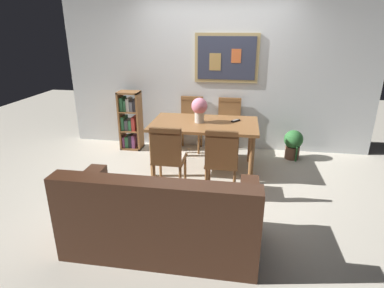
% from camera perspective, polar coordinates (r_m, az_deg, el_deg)
% --- Properties ---
extents(ground_plane, '(12.00, 12.00, 0.00)m').
position_cam_1_polar(ground_plane, '(4.40, 2.38, -6.90)').
color(ground_plane, beige).
extents(wall_back_with_painting, '(5.20, 0.14, 2.60)m').
position_cam_1_polar(wall_back_with_painting, '(5.41, 4.50, 12.78)').
color(wall_back_with_painting, silver).
rests_on(wall_back_with_painting, ground_plane).
extents(dining_table, '(1.54, 0.92, 0.73)m').
position_cam_1_polar(dining_table, '(4.58, 2.24, 2.83)').
color(dining_table, brown).
rests_on(dining_table, ground_plane).
extents(dining_chair_near_left, '(0.40, 0.41, 0.91)m').
position_cam_1_polar(dining_chair_near_left, '(3.92, -4.39, -1.88)').
color(dining_chair_near_left, brown).
rests_on(dining_chair_near_left, ground_plane).
extents(dining_chair_far_left, '(0.40, 0.41, 0.91)m').
position_cam_1_polar(dining_chair_far_left, '(5.43, -0.17, 4.57)').
color(dining_chair_far_left, brown).
rests_on(dining_chair_far_left, ground_plane).
extents(dining_chair_near_right, '(0.40, 0.41, 0.91)m').
position_cam_1_polar(dining_chair_near_right, '(3.82, 5.37, -2.51)').
color(dining_chair_near_right, brown).
rests_on(dining_chair_near_right, ground_plane).
extents(dining_chair_far_right, '(0.40, 0.41, 0.91)m').
position_cam_1_polar(dining_chair_far_right, '(5.35, 6.71, 4.19)').
color(dining_chair_far_right, brown).
rests_on(dining_chair_far_right, ground_plane).
extents(leather_couch, '(1.80, 0.84, 0.84)m').
position_cam_1_polar(leather_couch, '(3.07, -5.49, -13.41)').
color(leather_couch, '#472819').
rests_on(leather_couch, ground_plane).
extents(bookshelf, '(0.36, 0.28, 1.01)m').
position_cam_1_polar(bookshelf, '(5.55, -11.14, 4.07)').
color(bookshelf, brown).
rests_on(bookshelf, ground_plane).
extents(potted_ivy, '(0.30, 0.30, 0.53)m').
position_cam_1_polar(potted_ivy, '(5.33, 17.89, 0.13)').
color(potted_ivy, brown).
rests_on(potted_ivy, ground_plane).
extents(flower_vase, '(0.24, 0.23, 0.36)m').
position_cam_1_polar(flower_vase, '(4.51, 1.37, 6.57)').
color(flower_vase, beige).
rests_on(flower_vase, dining_table).
extents(tv_remote, '(0.14, 0.15, 0.02)m').
position_cam_1_polar(tv_remote, '(4.65, 7.93, 4.21)').
color(tv_remote, black).
rests_on(tv_remote, dining_table).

